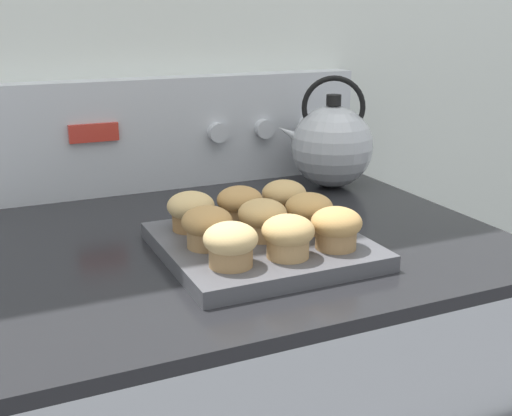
{
  "coord_description": "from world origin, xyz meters",
  "views": [
    {
      "loc": [
        -0.36,
        -0.51,
        1.21
      ],
      "look_at": [
        0.01,
        0.3,
        0.94
      ],
      "focal_mm": 45.0,
      "sensor_mm": 36.0,
      "label": 1
    }
  ],
  "objects_px": {
    "muffin_r1_c2": "(309,212)",
    "muffin_r2_c1": "(240,204)",
    "muffin_r0_c0": "(231,244)",
    "muffin_r0_c2": "(336,227)",
    "muffin_r2_c0": "(191,210)",
    "muffin_r2_c2": "(284,198)",
    "muffin_r1_c0": "(207,226)",
    "muffin_r0_c1": "(288,236)",
    "muffin_r1_c1": "(262,218)",
    "muffin_pan": "(261,246)",
    "tea_kettle": "(331,145)"
  },
  "relations": [
    {
      "from": "muffin_r0_c2",
      "to": "tea_kettle",
      "type": "relative_size",
      "value": 0.32
    },
    {
      "from": "muffin_r2_c1",
      "to": "muffin_r2_c2",
      "type": "height_order",
      "value": "same"
    },
    {
      "from": "muffin_r0_c2",
      "to": "muffin_r1_c0",
      "type": "height_order",
      "value": "same"
    },
    {
      "from": "muffin_r0_c2",
      "to": "muffin_r2_c1",
      "type": "height_order",
      "value": "same"
    },
    {
      "from": "tea_kettle",
      "to": "muffin_r2_c1",
      "type": "bearing_deg",
      "value": -144.31
    },
    {
      "from": "muffin_pan",
      "to": "muffin_r0_c0",
      "type": "xyz_separation_m",
      "value": [
        -0.08,
        -0.07,
        0.04
      ]
    },
    {
      "from": "muffin_pan",
      "to": "muffin_r1_c1",
      "type": "relative_size",
      "value": 3.98
    },
    {
      "from": "muffin_r2_c0",
      "to": "tea_kettle",
      "type": "distance_m",
      "value": 0.39
    },
    {
      "from": "muffin_pan",
      "to": "muffin_r2_c0",
      "type": "bearing_deg",
      "value": 134.53
    },
    {
      "from": "muffin_pan",
      "to": "muffin_r0_c2",
      "type": "distance_m",
      "value": 0.11
    },
    {
      "from": "muffin_r1_c2",
      "to": "muffin_r0_c0",
      "type": "bearing_deg",
      "value": -153.46
    },
    {
      "from": "muffin_r0_c1",
      "to": "muffin_r2_c1",
      "type": "height_order",
      "value": "same"
    },
    {
      "from": "muffin_r2_c1",
      "to": "tea_kettle",
      "type": "height_order",
      "value": "tea_kettle"
    },
    {
      "from": "muffin_r0_c1",
      "to": "muffin_r2_c0",
      "type": "xyz_separation_m",
      "value": [
        -0.08,
        0.15,
        0.0
      ]
    },
    {
      "from": "muffin_pan",
      "to": "tea_kettle",
      "type": "bearing_deg",
      "value": 44.92
    },
    {
      "from": "muffin_pan",
      "to": "muffin_r0_c2",
      "type": "bearing_deg",
      "value": -44.72
    },
    {
      "from": "muffin_pan",
      "to": "muffin_r2_c1",
      "type": "distance_m",
      "value": 0.08
    },
    {
      "from": "muffin_r2_c2",
      "to": "muffin_r1_c0",
      "type": "bearing_deg",
      "value": -152.85
    },
    {
      "from": "muffin_r1_c1",
      "to": "muffin_r2_c1",
      "type": "relative_size",
      "value": 1.0
    },
    {
      "from": "muffin_r0_c2",
      "to": "muffin_r1_c1",
      "type": "height_order",
      "value": "same"
    },
    {
      "from": "muffin_r1_c1",
      "to": "muffin_r1_c2",
      "type": "bearing_deg",
      "value": 0.29
    },
    {
      "from": "muffin_r0_c0",
      "to": "muffin_pan",
      "type": "bearing_deg",
      "value": 44.32
    },
    {
      "from": "muffin_pan",
      "to": "tea_kettle",
      "type": "xyz_separation_m",
      "value": [
        0.27,
        0.27,
        0.07
      ]
    },
    {
      "from": "muffin_r2_c2",
      "to": "muffin_r1_c1",
      "type": "bearing_deg",
      "value": -132.81
    },
    {
      "from": "muffin_r0_c2",
      "to": "muffin_r1_c1",
      "type": "relative_size",
      "value": 1.0
    },
    {
      "from": "muffin_r0_c2",
      "to": "muffin_r1_c2",
      "type": "bearing_deg",
      "value": 89.75
    },
    {
      "from": "muffin_r0_c0",
      "to": "muffin_r0_c2",
      "type": "height_order",
      "value": "same"
    },
    {
      "from": "muffin_r1_c1",
      "to": "muffin_r2_c2",
      "type": "relative_size",
      "value": 1.0
    },
    {
      "from": "muffin_r1_c2",
      "to": "muffin_r2_c1",
      "type": "relative_size",
      "value": 1.0
    },
    {
      "from": "muffin_r1_c2",
      "to": "muffin_r2_c1",
      "type": "bearing_deg",
      "value": 135.54
    },
    {
      "from": "muffin_r0_c1",
      "to": "muffin_r1_c0",
      "type": "relative_size",
      "value": 1.0
    },
    {
      "from": "muffin_pan",
      "to": "muffin_r2_c1",
      "type": "height_order",
      "value": "muffin_r2_c1"
    },
    {
      "from": "muffin_r0_c0",
      "to": "muffin_r1_c2",
      "type": "height_order",
      "value": "same"
    },
    {
      "from": "muffin_r1_c0",
      "to": "muffin_r2_c0",
      "type": "height_order",
      "value": "same"
    },
    {
      "from": "muffin_r0_c2",
      "to": "muffin_r2_c0",
      "type": "height_order",
      "value": "same"
    },
    {
      "from": "muffin_r0_c0",
      "to": "muffin_r0_c2",
      "type": "xyz_separation_m",
      "value": [
        0.15,
        0.0,
        0.0
      ]
    },
    {
      "from": "muffin_r1_c1",
      "to": "muffin_r2_c2",
      "type": "height_order",
      "value": "same"
    },
    {
      "from": "muffin_r0_c2",
      "to": "tea_kettle",
      "type": "height_order",
      "value": "tea_kettle"
    },
    {
      "from": "muffin_r0_c0",
      "to": "muffin_r1_c1",
      "type": "distance_m",
      "value": 0.11
    },
    {
      "from": "muffin_r0_c0",
      "to": "muffin_r2_c1",
      "type": "xyz_separation_m",
      "value": [
        0.07,
        0.15,
        0.0
      ]
    },
    {
      "from": "muffin_pan",
      "to": "muffin_r0_c1",
      "type": "bearing_deg",
      "value": -88.81
    },
    {
      "from": "muffin_r0_c2",
      "to": "tea_kettle",
      "type": "bearing_deg",
      "value": 60.31
    },
    {
      "from": "tea_kettle",
      "to": "muffin_pan",
      "type": "bearing_deg",
      "value": -135.08
    },
    {
      "from": "muffin_r0_c1",
      "to": "muffin_r1_c2",
      "type": "xyz_separation_m",
      "value": [
        0.07,
        0.08,
        0.0
      ]
    },
    {
      "from": "muffin_r0_c2",
      "to": "tea_kettle",
      "type": "distance_m",
      "value": 0.39
    },
    {
      "from": "muffin_r1_c1",
      "to": "tea_kettle",
      "type": "height_order",
      "value": "tea_kettle"
    },
    {
      "from": "muffin_r2_c0",
      "to": "muffin_r0_c1",
      "type": "bearing_deg",
      "value": -63.3
    },
    {
      "from": "muffin_r0_c1",
      "to": "muffin_r2_c0",
      "type": "height_order",
      "value": "same"
    },
    {
      "from": "muffin_r0_c0",
      "to": "muffin_r2_c1",
      "type": "relative_size",
      "value": 1.0
    },
    {
      "from": "muffin_r0_c0",
      "to": "muffin_r1_c0",
      "type": "xyz_separation_m",
      "value": [
        -0.0,
        0.07,
        0.0
      ]
    }
  ]
}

